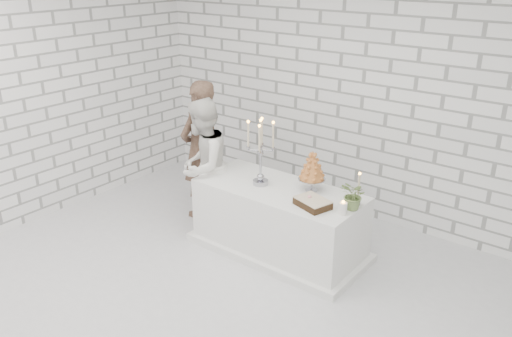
# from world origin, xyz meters

# --- Properties ---
(ground) EXTENTS (6.00, 5.00, 0.01)m
(ground) POSITION_xyz_m (0.00, 0.00, 0.00)
(ground) COLOR silver
(ground) RESTS_ON ground
(wall_back) EXTENTS (6.00, 0.01, 3.00)m
(wall_back) POSITION_xyz_m (0.00, 2.50, 1.50)
(wall_back) COLOR white
(wall_back) RESTS_ON ground
(wall_left) EXTENTS (0.01, 5.00, 3.00)m
(wall_left) POSITION_xyz_m (-3.00, 0.00, 1.50)
(wall_left) COLOR white
(wall_left) RESTS_ON ground
(cake_table) EXTENTS (1.80, 0.80, 0.75)m
(cake_table) POSITION_xyz_m (-0.20, 1.14, 0.38)
(cake_table) COLOR white
(cake_table) RESTS_ON ground
(groom) EXTENTS (0.41, 0.62, 1.70)m
(groom) POSITION_xyz_m (-1.48, 1.30, 0.85)
(groom) COLOR #39251B
(groom) RESTS_ON ground
(bride) EXTENTS (0.81, 0.92, 1.58)m
(bride) POSITION_xyz_m (-1.20, 1.02, 0.79)
(bride) COLOR white
(bride) RESTS_ON ground
(candelabra) EXTENTS (0.35, 0.35, 0.73)m
(candelabra) POSITION_xyz_m (-0.42, 1.10, 1.11)
(candelabra) COLOR #9A99A3
(candelabra) RESTS_ON cake_table
(croquembouche) EXTENTS (0.30, 0.30, 0.44)m
(croquembouche) POSITION_xyz_m (0.10, 1.29, 0.97)
(croquembouche) COLOR #A65B26
(croquembouche) RESTS_ON cake_table
(chocolate_cake) EXTENTS (0.38, 0.32, 0.08)m
(chocolate_cake) POSITION_xyz_m (0.31, 0.98, 0.79)
(chocolate_cake) COLOR black
(chocolate_cake) RESTS_ON cake_table
(pillar_candle) EXTENTS (0.09, 0.09, 0.12)m
(pillar_candle) POSITION_xyz_m (0.62, 1.02, 0.81)
(pillar_candle) COLOR white
(pillar_candle) RESTS_ON cake_table
(extra_taper) EXTENTS (0.08, 0.08, 0.32)m
(extra_taper) POSITION_xyz_m (0.63, 1.29, 0.91)
(extra_taper) COLOR beige
(extra_taper) RESTS_ON cake_table
(flowers) EXTENTS (0.33, 0.31, 0.29)m
(flowers) POSITION_xyz_m (0.65, 1.17, 0.89)
(flowers) COLOR #475E33
(flowers) RESTS_ON cake_table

